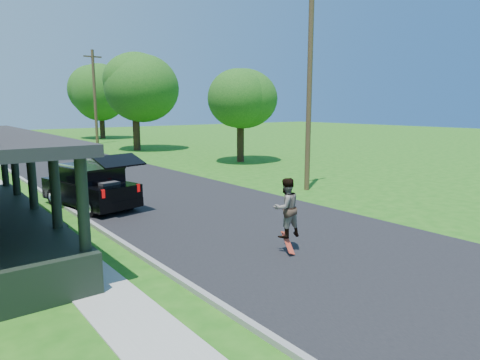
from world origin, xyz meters
TOP-DOWN VIEW (x-y plane):
  - ground at (0.00, 0.00)m, footprint 140.00×140.00m
  - street at (0.00, 20.00)m, footprint 8.00×120.00m
  - curb at (-4.05, 20.00)m, footprint 0.15×120.00m
  - black_suv at (-3.20, 8.96)m, footprint 2.60×4.90m
  - skateboarder at (-0.80, 0.63)m, footprint 0.83×0.68m
  - skateboard at (-0.84, 0.49)m, footprint 0.40×0.59m
  - tree_right_near at (9.71, 16.33)m, footprint 4.90×4.67m
  - tree_right_mid at (7.23, 28.09)m, footprint 6.97×7.02m
  - tree_right_far at (9.90, 43.88)m, footprint 7.58×7.73m
  - utility_pole_near at (5.96, 6.31)m, footprint 1.46×0.24m
  - utility_pole_far at (6.81, 36.83)m, footprint 1.84×0.31m

SIDE VIEW (x-z plane):
  - ground at x=0.00m, z-range 0.00..0.00m
  - street at x=0.00m, z-range -0.01..0.01m
  - curb at x=-4.05m, z-range -0.06..0.06m
  - skateboard at x=-0.84m, z-range 0.01..0.53m
  - black_suv at x=-3.20m, z-range -0.25..1.91m
  - skateboarder at x=-0.80m, z-range 0.42..2.01m
  - tree_right_near at x=9.71m, z-range 1.03..7.86m
  - utility_pole_near at x=5.96m, z-range 0.13..9.57m
  - utility_pole_far at x=6.81m, z-range 0.16..9.59m
  - tree_right_far at x=9.90m, z-range 1.16..10.31m
  - tree_right_mid at x=7.23m, z-range 1.45..11.14m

